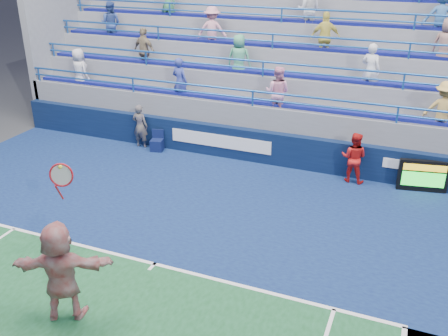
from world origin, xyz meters
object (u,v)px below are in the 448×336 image
at_px(judge_chair, 157,144).
at_px(tennis_player, 61,271).
at_px(serve_speed_board, 423,176).
at_px(ball_girl, 354,158).
at_px(line_judge, 140,126).

relative_size(judge_chair, tennis_player, 0.22).
bearing_deg(serve_speed_board, judge_chair, -179.02).
bearing_deg(ball_girl, tennis_player, 67.49).
xyz_separation_m(judge_chair, ball_girl, (6.76, 0.06, 0.55)).
bearing_deg(ball_girl, serve_speed_board, -172.96).
bearing_deg(serve_speed_board, line_judge, -179.71).
bearing_deg(judge_chair, line_judge, 171.87).
xyz_separation_m(serve_speed_board, judge_chair, (-8.77, -0.15, -0.26)).
distance_m(serve_speed_board, judge_chair, 8.78).
height_order(judge_chair, line_judge, line_judge).
bearing_deg(judge_chair, serve_speed_board, 0.98).
bearing_deg(tennis_player, judge_chair, 107.26).
relative_size(serve_speed_board, ball_girl, 0.90).
bearing_deg(line_judge, serve_speed_board, 179.47).
relative_size(tennis_player, ball_girl, 2.11).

